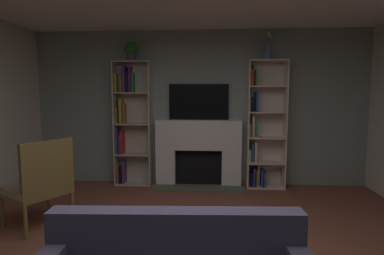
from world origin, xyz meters
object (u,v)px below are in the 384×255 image
Objects in this scene: fireplace at (198,151)px; bookshelf_right at (261,130)px; potted_plant at (131,50)px; armchair at (41,183)px; tv at (199,102)px; bookshelf_left at (129,120)px; vase_with_flowers at (268,50)px.

fireplace is 0.73× the size of bookshelf_right.
potted_plant is at bearing -179.23° from bookshelf_right.
armchair is (-2.88, -1.85, -0.45)m from bookshelf_right.
potted_plant is (-1.15, -0.12, 0.88)m from tv.
bookshelf_left is at bearing 72.65° from armchair.
potted_plant is (-2.22, -0.03, 1.35)m from bookshelf_right.
armchair is (-1.80, -1.85, -0.08)m from fireplace.
potted_plant is at bearing -178.51° from fireplace.
bookshelf_right is at bearing -0.45° from bookshelf_left.
tv is 3.17× the size of potted_plant.
fireplace is 1.33m from bookshelf_left.
bookshelf_right is 4.63× the size of vase_with_flowers.
tv is at bearing 3.39° from bookshelf_left.
bookshelf_left is at bearing 146.31° from potted_plant.
tv is 1.18m from bookshelf_right.
vase_with_flowers reaches higher than tv.
bookshelf_left is at bearing 179.55° from bookshelf_right.
fireplace is 2.58m from armchair.
armchair is at bearing -109.81° from potted_plant.
fireplace is at bearing 178.51° from vase_with_flowers.
bookshelf_left is at bearing -176.61° from tv.
bookshelf_right is (1.08, -0.09, -0.48)m from tv.
vase_with_flowers is (1.15, -0.12, 0.85)m from tv.
tv is 1.43m from vase_with_flowers.
bookshelf_right is 2.03× the size of armchair.
vase_with_flowers is (1.15, -0.03, 1.70)m from fireplace.
fireplace is 0.85m from tv.
bookshelf_right is at bearing 156.98° from vase_with_flowers.
bookshelf_right is at bearing 32.67° from armchair.
potted_plant reaches higher than fireplace.
bookshelf_right is (1.08, -0.00, 0.37)m from fireplace.
potted_plant is at bearing -174.03° from tv.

